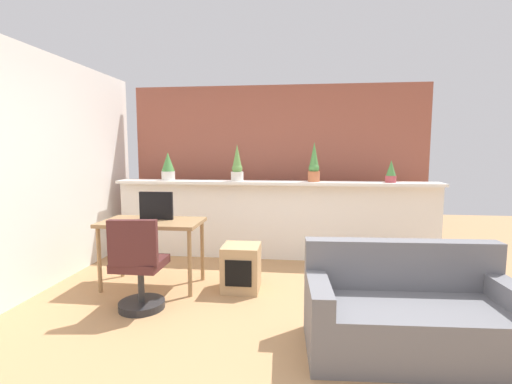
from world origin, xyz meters
TOP-DOWN VIEW (x-y plane):
  - ground_plane at (0.00, 0.00)m, footprint 12.00×12.00m
  - divider_wall at (0.00, 2.00)m, footprint 4.45×0.16m
  - plant_shelf at (0.00, 1.96)m, footprint 4.45×0.36m
  - brick_wall_behind at (0.00, 2.60)m, footprint 4.45×0.10m
  - side_wall_left at (-2.48, 0.40)m, footprint 0.12×4.40m
  - potted_plant_0 at (-1.52, 1.98)m, footprint 0.19×0.19m
  - potted_plant_1 at (-0.52, 1.95)m, footprint 0.17×0.17m
  - potted_plant_2 at (0.54, 1.98)m, footprint 0.16×0.16m
  - potted_plant_3 at (1.55, 1.96)m, footprint 0.14×0.14m
  - desk at (-1.28, 0.76)m, footprint 1.10×0.60m
  - tv_monitor at (-1.26, 0.84)m, footprint 0.38×0.04m
  - office_chair at (-1.15, 0.11)m, footprint 0.46×0.47m
  - side_cube_shelf at (-0.28, 0.75)m, footprint 0.40×0.41m
  - couch at (1.20, -0.31)m, footprint 1.60×0.84m

SIDE VIEW (x-z plane):
  - ground_plane at x=0.00m, z-range 0.00..0.00m
  - side_cube_shelf at x=-0.28m, z-range 0.00..0.50m
  - couch at x=1.20m, z-range -0.12..0.68m
  - office_chair at x=-1.15m, z-range -0.07..0.84m
  - divider_wall at x=0.00m, z-range 0.00..1.06m
  - desk at x=-1.28m, z-range 0.29..1.04m
  - tv_monitor at x=-1.26m, z-range 0.75..1.06m
  - plant_shelf at x=0.00m, z-range 1.06..1.10m
  - potted_plant_3 at x=1.55m, z-range 1.09..1.39m
  - brick_wall_behind at x=0.00m, z-range 0.00..2.50m
  - potted_plant_0 at x=-1.52m, z-range 1.10..1.49m
  - side_wall_left at x=-2.48m, z-range 0.00..2.60m
  - potted_plant_1 at x=-0.52m, z-range 1.06..1.57m
  - potted_plant_2 at x=0.54m, z-range 1.06..1.60m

